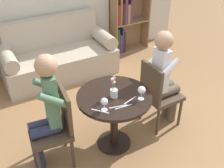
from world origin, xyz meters
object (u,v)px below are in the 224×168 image
couch (58,57)px  person_left (45,110)px  flower_vase (114,90)px  chair_right (158,92)px  chair_left (56,125)px  bookshelf_right (125,21)px  wine_glass_left (104,102)px  wine_glass_right (142,90)px  person_right (165,77)px

couch → person_left: 1.96m
couch → flower_vase: flower_vase is taller
chair_right → person_left: (-1.38, 0.04, 0.22)m
couch → chair_right: couch is taller
chair_left → chair_right: (1.29, -0.02, 0.00)m
bookshelf_right → flower_vase: bearing=-123.8°
wine_glass_left → wine_glass_right: bearing=-2.9°
couch → bookshelf_right: size_ratio=1.58×
bookshelf_right → chair_left: (-2.08, -2.06, -0.09)m
wine_glass_left → couch: bearing=84.2°
bookshelf_right → person_left: bearing=-136.6°
chair_left → person_right: size_ratio=0.70×
person_right → wine_glass_right: 0.59m
couch → bookshelf_right: (1.43, 0.26, 0.27)m
couch → person_left: size_ratio=1.37×
wine_glass_right → flower_vase: flower_vase is taller
couch → person_right: bearing=-68.0°
person_left → wine_glass_right: 1.00m
chair_right → flower_vase: flower_vase is taller
couch → chair_left: size_ratio=2.01×
person_left → person_right: (1.46, -0.03, -0.02)m
bookshelf_right → chair_left: 2.93m
bookshelf_right → chair_right: (-0.78, -2.08, -0.09)m
chair_left → person_left: person_left is taller
person_right → bookshelf_right: bearing=-20.3°
chair_left → person_left: size_ratio=0.68×
bookshelf_right → person_right: (-0.70, -2.08, 0.12)m
chair_left → person_left: (-0.08, 0.02, 0.22)m
flower_vase → chair_right: bearing=6.9°
chair_left → chair_right: same height
couch → chair_right: bearing=-70.4°
couch → wine_glass_right: size_ratio=11.56×
person_left → flower_vase: 0.73m
chair_right → person_left: 1.39m
chair_left → person_left: 0.23m
bookshelf_right → chair_left: bookshelf_right is taller
person_right → wine_glass_left: 0.97m
bookshelf_right → flower_vase: 2.61m
flower_vase → person_right: bearing=6.5°
bookshelf_right → wine_glass_left: bookshelf_right is taller
person_left → wine_glass_left: size_ratio=9.28×
bookshelf_right → person_right: bearing=-108.6°
chair_left → flower_vase: flower_vase is taller
chair_right → wine_glass_right: 0.59m
couch → wine_glass_left: (-0.21, -2.05, 0.50)m
person_right → wine_glass_right: bearing=115.0°
flower_vase → person_left: bearing=170.6°
couch → person_right: person_right is taller
chair_right → person_left: bearing=86.7°
couch → chair_left: couch is taller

